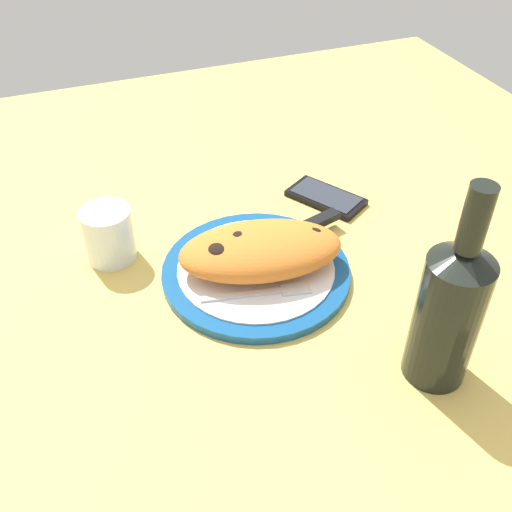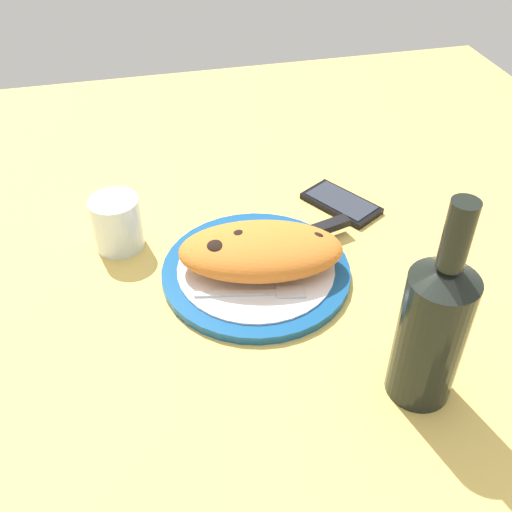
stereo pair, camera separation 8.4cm
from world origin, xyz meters
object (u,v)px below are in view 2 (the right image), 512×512
(knife, at_px, (305,235))
(plate, at_px, (256,271))
(calzone, at_px, (261,251))
(wine_bottle, at_px, (432,328))
(fork, at_px, (261,293))
(smartphone, at_px, (341,203))
(water_glass, at_px, (118,226))

(knife, bearing_deg, plate, -150.94)
(calzone, height_order, wine_bottle, wine_bottle)
(fork, height_order, knife, knife)
(knife, distance_m, wine_bottle, 0.31)
(knife, distance_m, smartphone, 0.13)
(knife, bearing_deg, wine_bottle, -80.02)
(water_glass, bearing_deg, calzone, -31.39)
(water_glass, bearing_deg, wine_bottle, -47.73)
(plate, relative_size, water_glass, 3.28)
(knife, bearing_deg, smartphone, 44.12)
(calzone, bearing_deg, water_glass, 148.61)
(plate, distance_m, water_glass, 0.22)
(water_glass, bearing_deg, smartphone, 3.13)
(calzone, bearing_deg, plate, 175.16)
(knife, distance_m, water_glass, 0.28)
(plate, relative_size, smartphone, 1.90)
(calzone, bearing_deg, smartphone, 38.63)
(calzone, distance_m, fork, 0.06)
(fork, distance_m, wine_bottle, 0.25)
(plate, height_order, knife, knife)
(smartphone, bearing_deg, knife, -135.88)
(knife, xyz_separation_m, water_glass, (-0.27, 0.07, 0.01))
(wine_bottle, bearing_deg, fork, 128.29)
(smartphone, bearing_deg, calzone, -141.37)
(plate, bearing_deg, knife, 29.06)
(smartphone, bearing_deg, water_glass, -176.87)
(calzone, distance_m, smartphone, 0.22)
(fork, relative_size, smartphone, 1.06)
(calzone, distance_m, water_glass, 0.23)
(plate, xyz_separation_m, water_glass, (-0.19, 0.12, 0.03))
(knife, height_order, smartphone, knife)
(calzone, xyz_separation_m, knife, (0.08, 0.05, -0.02))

